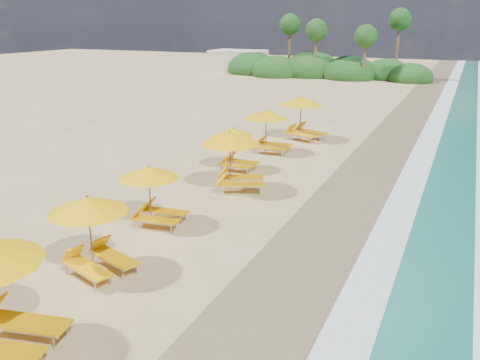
{
  "coord_description": "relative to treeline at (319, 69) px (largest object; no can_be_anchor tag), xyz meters",
  "views": [
    {
      "loc": [
        7.32,
        -16.17,
        6.89
      ],
      "look_at": [
        0.0,
        0.0,
        1.2
      ],
      "focal_mm": 37.75,
      "sensor_mm": 36.0,
      "label": 1
    }
  ],
  "objects": [
    {
      "name": "surf_foam",
      "position": [
        16.64,
        -45.51,
        -0.97
      ],
      "size": [
        4.0,
        160.0,
        0.01
      ],
      "color": "white",
      "rests_on": "ground"
    },
    {
      "name": "station_5",
      "position": [
        7.52,
        -40.66,
        0.15
      ],
      "size": [
        2.19,
        2.02,
        2.04
      ],
      "rotation": [
        0.0,
        0.0,
        -0.01
      ],
      "color": "olive",
      "rests_on": "ground"
    },
    {
      "name": "station_4",
      "position": [
        8.72,
        -43.35,
        0.42
      ],
      "size": [
        3.29,
        3.25,
        2.52
      ],
      "rotation": [
        0.0,
        0.0,
        0.4
      ],
      "color": "olive",
      "rests_on": "ground"
    },
    {
      "name": "station_2",
      "position": [
        8.21,
        -51.59,
        0.28
      ],
      "size": [
        2.89,
        2.82,
        2.29
      ],
      "rotation": [
        0.0,
        0.0,
        -0.31
      ],
      "color": "olive",
      "rests_on": "ground"
    },
    {
      "name": "station_7",
      "position": [
        8.5,
        -33.23,
        0.46
      ],
      "size": [
        3.31,
        3.23,
        2.6
      ],
      "rotation": [
        0.0,
        0.0,
        -0.32
      ],
      "color": "olive",
      "rests_on": "ground"
    },
    {
      "name": "beach_building",
      "position": [
        -12.06,
        2.49,
        0.4
      ],
      "size": [
        7.0,
        5.0,
        2.8
      ],
      "primitive_type": "cube",
      "color": "beige",
      "rests_on": "ground"
    },
    {
      "name": "wet_sand",
      "position": [
        13.94,
        -45.51,
        -0.99
      ],
      "size": [
        4.0,
        160.0,
        0.01
      ],
      "primitive_type": "cube",
      "color": "olive",
      "rests_on": "ground"
    },
    {
      "name": "ground",
      "position": [
        9.94,
        -45.51,
        -1.0
      ],
      "size": [
        160.0,
        160.0,
        0.0
      ],
      "primitive_type": "plane",
      "color": "tan",
      "rests_on": "ground"
    },
    {
      "name": "station_3",
      "position": [
        7.75,
        -47.91,
        0.21
      ],
      "size": [
        2.5,
        2.37,
        2.14
      ],
      "rotation": [
        0.0,
        0.0,
        0.13
      ],
      "color": "olive",
      "rests_on": "ground"
    },
    {
      "name": "station_6",
      "position": [
        7.77,
        -36.94,
        0.32
      ],
      "size": [
        2.58,
        2.39,
        2.35
      ],
      "rotation": [
        0.0,
        0.0,
        0.04
      ],
      "color": "olive",
      "rests_on": "ground"
    },
    {
      "name": "treeline",
      "position": [
        0.0,
        0.0,
        0.0
      ],
      "size": [
        25.8,
        8.8,
        9.74
      ],
      "color": "#163D14",
      "rests_on": "ground"
    }
  ]
}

